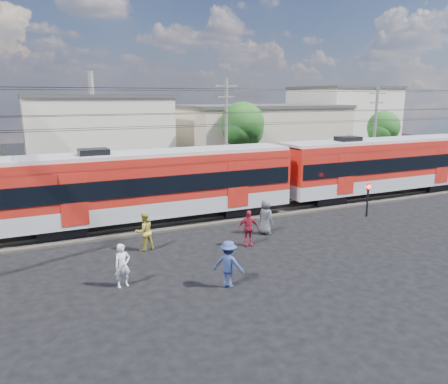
{
  "coord_description": "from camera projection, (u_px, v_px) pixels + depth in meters",
  "views": [
    {
      "loc": [
        -8.4,
        -15.29,
        7.13
      ],
      "look_at": [
        1.12,
        5.0,
        2.21
      ],
      "focal_mm": 35.0,
      "sensor_mm": 36.0,
      "label": 1
    }
  ],
  "objects": [
    {
      "name": "ground",
      "position": [
        250.0,
        268.0,
        18.54
      ],
      "size": [
        120.0,
        120.0,
        0.0
      ],
      "primitive_type": "plane",
      "color": "black",
      "rests_on": "ground"
    },
    {
      "name": "track_bed",
      "position": [
        185.0,
        220.0,
        25.6
      ],
      "size": [
        70.0,
        3.4,
        0.12
      ],
      "primitive_type": "cube",
      "color": "#2D2823",
      "rests_on": "ground"
    },
    {
      "name": "rail_near",
      "position": [
        189.0,
        221.0,
        24.91
      ],
      "size": [
        70.0,
        0.12,
        0.12
      ],
      "primitive_type": "cube",
      "color": "#59544C",
      "rests_on": "track_bed"
    },
    {
      "name": "rail_far",
      "position": [
        181.0,
        215.0,
        26.24
      ],
      "size": [
        70.0,
        0.12,
        0.12
      ],
      "primitive_type": "cube",
      "color": "#59544C",
      "rests_on": "track_bed"
    },
    {
      "name": "commuter_train",
      "position": [
        158.0,
        183.0,
        24.46
      ],
      "size": [
        50.3,
        3.08,
        4.17
      ],
      "color": "black",
      "rests_on": "ground"
    },
    {
      "name": "catenary",
      "position": [
        13.0,
        139.0,
        20.92
      ],
      "size": [
        70.0,
        9.3,
        7.52
      ],
      "color": "black",
      "rests_on": "ground"
    },
    {
      "name": "building_midwest",
      "position": [
        94.0,
        134.0,
        40.8
      ],
      "size": [
        12.24,
        12.24,
        7.3
      ],
      "color": "beige",
      "rests_on": "ground"
    },
    {
      "name": "building_mideast",
      "position": [
        259.0,
        136.0,
        44.89
      ],
      "size": [
        16.32,
        10.2,
        6.3
      ],
      "color": "#BEAB91",
      "rests_on": "ground"
    },
    {
      "name": "building_east",
      "position": [
        341.0,
        121.0,
        54.02
      ],
      "size": [
        10.2,
        10.2,
        8.3
      ],
      "color": "beige",
      "rests_on": "ground"
    },
    {
      "name": "utility_pole_mid",
      "position": [
        226.0,
        131.0,
        33.32
      ],
      "size": [
        1.8,
        0.24,
        8.5
      ],
      "color": "slate",
      "rests_on": "ground"
    },
    {
      "name": "utility_pole_east",
      "position": [
        375.0,
        130.0,
        38.3
      ],
      "size": [
        1.8,
        0.24,
        8.0
      ],
      "color": "slate",
      "rests_on": "ground"
    },
    {
      "name": "tree_near",
      "position": [
        244.0,
        126.0,
        37.35
      ],
      "size": [
        3.82,
        3.64,
        6.72
      ],
      "color": "#382619",
      "rests_on": "ground"
    },
    {
      "name": "tree_far",
      "position": [
        384.0,
        129.0,
        42.83
      ],
      "size": [
        3.36,
        3.12,
        5.76
      ],
      "color": "#382619",
      "rests_on": "ground"
    },
    {
      "name": "pedestrian_a",
      "position": [
        122.0,
        265.0,
        16.57
      ],
      "size": [
        0.69,
        0.52,
        1.7
      ],
      "primitive_type": "imported",
      "rotation": [
        0.0,
        0.0,
        0.2
      ],
      "color": "silver",
      "rests_on": "ground"
    },
    {
      "name": "pedestrian_b",
      "position": [
        144.0,
        231.0,
        20.52
      ],
      "size": [
        1.01,
        0.85,
        1.85
      ],
      "primitive_type": "imported",
      "rotation": [
        0.0,
        0.0,
        3.32
      ],
      "color": "gold",
      "rests_on": "ground"
    },
    {
      "name": "pedestrian_c",
      "position": [
        228.0,
        264.0,
        16.54
      ],
      "size": [
        1.34,
        1.3,
        1.83
      ],
      "primitive_type": "imported",
      "rotation": [
        0.0,
        0.0,
        2.41
      ],
      "color": "navy",
      "rests_on": "ground"
    },
    {
      "name": "pedestrian_d",
      "position": [
        248.0,
        228.0,
        21.11
      ],
      "size": [
        1.1,
        0.6,
        1.78
      ],
      "primitive_type": "imported",
      "rotation": [
        0.0,
        0.0,
        -0.16
      ],
      "color": "maroon",
      "rests_on": "ground"
    },
    {
      "name": "pedestrian_e",
      "position": [
        266.0,
        217.0,
        22.97
      ],
      "size": [
        0.86,
        1.05,
        1.86
      ],
      "primitive_type": "imported",
      "rotation": [
        0.0,
        0.0,
        1.91
      ],
      "color": "#4D4D53",
      "rests_on": "ground"
    },
    {
      "name": "car_silver",
      "position": [
        406.0,
        170.0,
        39.17
      ],
      "size": [
        3.67,
        1.49,
        1.25
      ],
      "primitive_type": "imported",
      "rotation": [
        0.0,
        0.0,
        1.57
      ],
      "color": "#AFB1B6",
      "rests_on": "ground"
    },
    {
      "name": "car_white",
      "position": [
        434.0,
        167.0,
        40.86
      ],
      "size": [
        3.95,
        1.39,
        1.3
      ],
      "primitive_type": "imported",
      "rotation": [
        0.0,
        0.0,
        1.57
      ],
      "color": "white",
      "rests_on": "ground"
    },
    {
      "name": "crossing_signal",
      "position": [
        368.0,
        194.0,
        26.21
      ],
      "size": [
        0.29,
        0.29,
        2.03
      ],
      "color": "black",
      "rests_on": "ground"
    }
  ]
}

